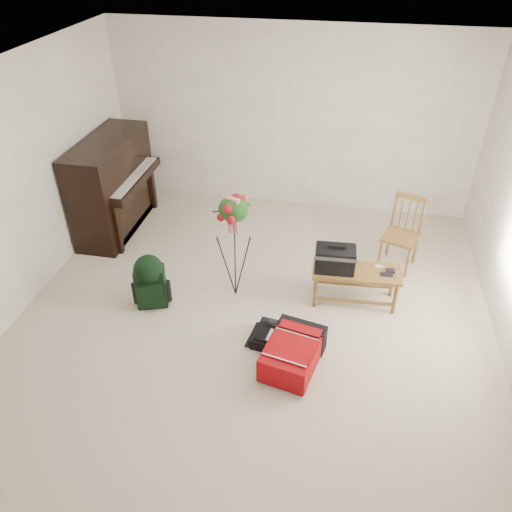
% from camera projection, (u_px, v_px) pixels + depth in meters
% --- Properties ---
extents(floor, '(5.00, 5.50, 0.01)m').
position_uv_depth(floor, '(252.00, 324.00, 5.28)').
color(floor, beige).
rests_on(floor, ground).
extents(ceiling, '(5.00, 5.50, 0.01)m').
position_uv_depth(ceiling, '(250.00, 85.00, 3.85)').
color(ceiling, white).
rests_on(ceiling, wall_back).
extents(wall_back, '(5.00, 0.04, 2.50)m').
position_uv_depth(wall_back, '(292.00, 120.00, 6.78)').
color(wall_back, white).
rests_on(wall_back, floor).
extents(wall_left, '(0.04, 5.50, 2.50)m').
position_uv_depth(wall_left, '(5.00, 198.00, 4.96)').
color(wall_left, white).
rests_on(wall_left, floor).
extents(piano, '(0.71, 1.50, 1.25)m').
position_uv_depth(piano, '(114.00, 187.00, 6.57)').
color(piano, black).
rests_on(piano, floor).
extents(bench, '(0.96, 0.43, 0.72)m').
position_uv_depth(bench, '(342.00, 262.00, 5.33)').
color(bench, brown).
rests_on(bench, floor).
extents(dining_chair, '(0.50, 0.50, 0.90)m').
position_uv_depth(dining_chair, '(401.00, 234.00, 5.92)').
color(dining_chair, brown).
rests_on(dining_chair, floor).
extents(red_suitcase, '(0.59, 0.77, 0.29)m').
position_uv_depth(red_suitcase, '(293.00, 349.00, 4.77)').
color(red_suitcase, '#A50714').
rests_on(red_suitcase, floor).
extents(black_duffel, '(0.53, 0.45, 0.20)m').
position_uv_depth(black_duffel, '(279.00, 337.00, 5.02)').
color(black_duffel, black).
rests_on(black_duffel, floor).
extents(green_backpack, '(0.37, 0.34, 0.64)m').
position_uv_depth(green_backpack, '(150.00, 279.00, 5.35)').
color(green_backpack, black).
rests_on(green_backpack, floor).
extents(flower_stand, '(0.51, 0.51, 1.28)m').
position_uv_depth(flower_stand, '(234.00, 248.00, 5.34)').
color(flower_stand, black).
rests_on(flower_stand, floor).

